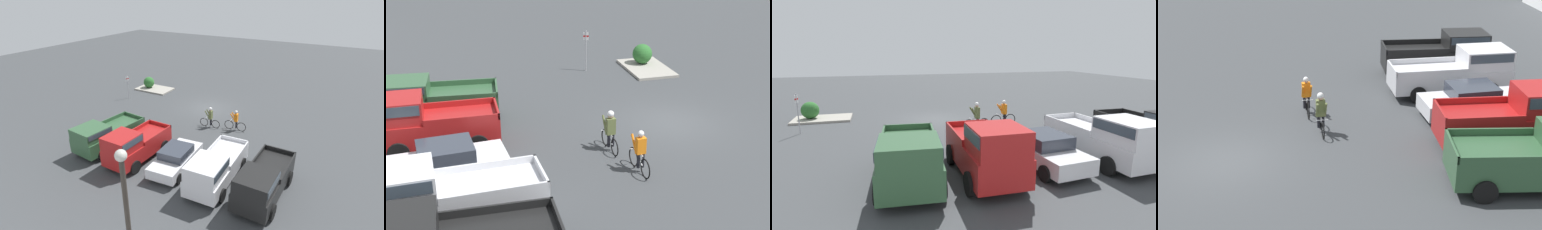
% 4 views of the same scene
% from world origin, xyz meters
% --- Properties ---
extents(ground_plane, '(80.00, 80.00, 0.00)m').
position_xyz_m(ground_plane, '(0.00, 0.00, 0.00)').
color(ground_plane, '#383A3D').
extents(pickup_truck_0, '(2.27, 5.35, 2.20)m').
position_xyz_m(pickup_truck_0, '(-8.31, 10.31, 1.14)').
color(pickup_truck_0, black).
rests_on(pickup_truck_0, ground_plane).
extents(pickup_truck_1, '(2.30, 5.64, 2.15)m').
position_xyz_m(pickup_truck_1, '(-5.54, 10.38, 1.11)').
color(pickup_truck_1, silver).
rests_on(pickup_truck_1, ground_plane).
extents(sedan_0, '(2.24, 4.43, 1.44)m').
position_xyz_m(sedan_0, '(-2.72, 10.01, 0.72)').
color(sedan_0, silver).
rests_on(sedan_0, ground_plane).
extents(pickup_truck_2, '(2.26, 4.91, 2.33)m').
position_xyz_m(pickup_truck_2, '(0.09, 10.63, 1.20)').
color(pickup_truck_2, maroon).
rests_on(pickup_truck_2, ground_plane).
extents(pickup_truck_3, '(2.68, 5.20, 2.06)m').
position_xyz_m(pickup_truck_3, '(2.91, 10.31, 1.08)').
color(pickup_truck_3, '#2D5133').
rests_on(pickup_truck_3, ground_plane).
extents(cyclist_0, '(1.72, 0.48, 1.74)m').
position_xyz_m(cyclist_0, '(-1.93, 3.57, 0.89)').
color(cyclist_0, black).
rests_on(cyclist_0, ground_plane).
extents(cyclist_1, '(1.78, 0.48, 1.70)m').
position_xyz_m(cyclist_1, '(-3.94, 3.10, 0.82)').
color(cyclist_1, black).
rests_on(cyclist_1, ground_plane).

